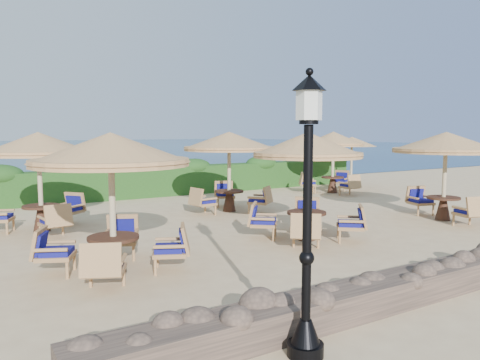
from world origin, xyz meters
The scene contains 11 objects.
ground centered at (0.00, 0.00, 0.00)m, with size 120.00×120.00×0.00m, color #D4B786.
sea centered at (0.00, 70.00, 0.00)m, with size 160.00×160.00×0.00m, color navy.
hedge centered at (0.00, 7.20, 0.60)m, with size 18.00×0.90×1.20m, color #193F14.
lamp_post centered at (-4.80, -6.80, 1.55)m, with size 0.44×0.44×3.31m.
extra_parasol centered at (7.80, 5.20, 2.17)m, with size 2.30×2.30×2.41m.
cafe_set_0 centered at (-5.79, -2.34, 1.86)m, with size 2.94×2.94×2.65m.
cafe_set_1 centered at (-0.95, -2.14, 1.79)m, with size 2.68×2.68×2.65m.
cafe_set_2 centered at (4.21, -2.27, 2.06)m, with size 3.11×3.11×2.65m.
cafe_set_3 centered at (-6.37, 2.30, 1.91)m, with size 2.83×2.83×2.65m.
cafe_set_4 centered at (-0.52, 2.42, 1.96)m, with size 3.03×3.03×2.65m.
cafe_set_5 centered at (5.66, 4.15, 1.85)m, with size 2.77×2.70×2.65m.
Camera 1 is at (-8.25, -10.95, 2.68)m, focal length 35.00 mm.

